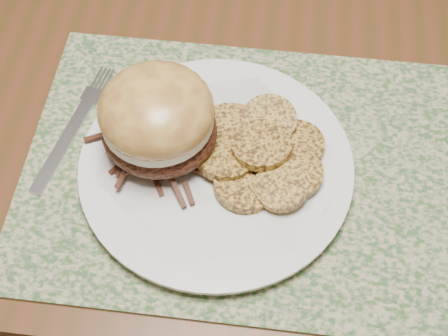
# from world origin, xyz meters

# --- Properties ---
(ground) EXTENTS (3.50, 3.50, 0.00)m
(ground) POSITION_xyz_m (0.00, 0.00, 0.00)
(ground) COLOR brown
(ground) RESTS_ON ground
(placemat) EXTENTS (0.45, 0.33, 0.00)m
(placemat) POSITION_xyz_m (-0.26, -0.26, 0.75)
(placemat) COLOR #395D30
(placemat) RESTS_ON dining_table
(dinner_plate) EXTENTS (0.26, 0.26, 0.02)m
(dinner_plate) POSITION_xyz_m (-0.29, -0.26, 0.76)
(dinner_plate) COLOR white
(dinner_plate) RESTS_ON placemat
(pork_sandwich) EXTENTS (0.13, 0.13, 0.09)m
(pork_sandwich) POSITION_xyz_m (-0.35, -0.25, 0.81)
(pork_sandwich) COLOR black
(pork_sandwich) RESTS_ON dinner_plate
(roasted_potatoes) EXTENTS (0.15, 0.16, 0.03)m
(roasted_potatoes) POSITION_xyz_m (-0.25, -0.25, 0.78)
(roasted_potatoes) COLOR #B78D36
(roasted_potatoes) RESTS_ON dinner_plate
(fork) EXTENTS (0.05, 0.17, 0.00)m
(fork) POSITION_xyz_m (-0.45, -0.23, 0.76)
(fork) COLOR silver
(fork) RESTS_ON placemat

